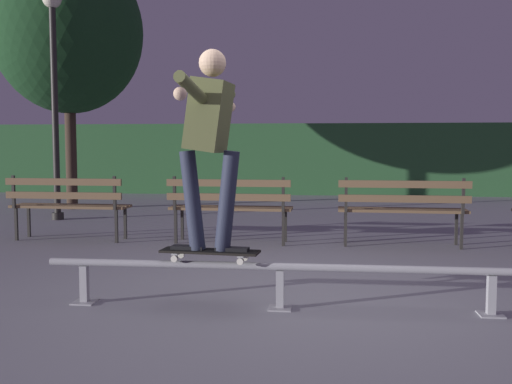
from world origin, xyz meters
The scene contains 10 objects.
ground_plane centered at (0.00, 0.00, 0.00)m, with size 90.00×90.00×0.00m, color gray.
hedge_backdrop centered at (0.00, 10.90, 0.93)m, with size 24.00×1.20×1.85m, color #2D5B33.
grind_rail centered at (0.00, -0.22, 0.28)m, with size 3.73×0.18×0.36m.
skateboard centered at (-0.55, -0.22, 0.44)m, with size 0.80×0.28×0.09m.
skateboarder centered at (-0.55, -0.22, 1.37)m, with size 0.63×1.40×1.56m.
park_bench_leftmost centered at (-3.05, 2.72, 0.54)m, with size 1.61×0.46×0.88m.
park_bench_left_center centered at (-0.85, 2.72, 0.54)m, with size 1.61×0.46×0.88m.
park_bench_right_center centered at (1.34, 2.72, 0.54)m, with size 1.61×0.46×0.88m.
tree_far_left centered at (-4.68, 6.54, 3.52)m, with size 2.93×2.93×5.15m.
lamp_post_left centered at (-4.20, 4.86, 2.48)m, with size 0.32×0.32×3.90m.
Camera 1 is at (0.30, -4.64, 1.27)m, focal length 40.56 mm.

